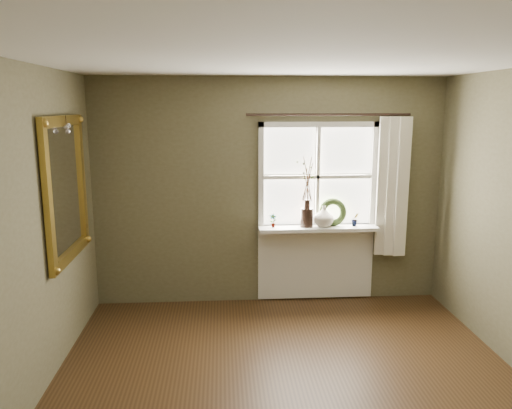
{
  "coord_description": "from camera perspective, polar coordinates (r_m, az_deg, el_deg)",
  "views": [
    {
      "loc": [
        -0.54,
        -3.36,
        2.28
      ],
      "look_at": [
        -0.2,
        1.55,
        1.3
      ],
      "focal_mm": 35.0,
      "sensor_mm": 36.0,
      "label": 1
    }
  ],
  "objects": [
    {
      "name": "window_apron",
      "position": [
        5.98,
        6.81,
        -6.54
      ],
      "size": [
        1.36,
        0.04,
        0.88
      ],
      "primitive_type": "cube",
      "color": "silver",
      "rests_on": "ground"
    },
    {
      "name": "cream_vase",
      "position": [
        5.73,
        7.75,
        -1.32
      ],
      "size": [
        0.27,
        0.27,
        0.24
      ],
      "primitive_type": "imported",
      "rotation": [
        0.0,
        0.0,
        0.21
      ],
      "color": "beige",
      "rests_on": "window_sill"
    },
    {
      "name": "gilt_mirror",
      "position": [
        4.87,
        -20.89,
        1.72
      ],
      "size": [
        0.1,
        1.11,
        1.32
      ],
      "color": "white",
      "rests_on": "wall_left"
    },
    {
      "name": "curtain",
      "position": [
        5.89,
        15.26,
        1.93
      ],
      "size": [
        0.36,
        0.12,
        1.59
      ],
      "primitive_type": "cube",
      "color": "silver",
      "rests_on": "wall_back"
    },
    {
      "name": "wreath",
      "position": [
        5.8,
        8.78,
        -1.2
      ],
      "size": [
        0.33,
        0.17,
        0.33
      ],
      "primitive_type": "torus",
      "rotation": [
        1.36,
        0.0,
        0.08
      ],
      "color": "#2C3D1B",
      "rests_on": "window_sill"
    },
    {
      "name": "wall_back",
      "position": [
        5.77,
        1.5,
        1.48
      ],
      "size": [
        4.0,
        0.1,
        2.6
      ],
      "primitive_type": "cube",
      "color": "brown",
      "rests_on": "ground"
    },
    {
      "name": "wall_left",
      "position": [
        3.81,
        -27.22,
        -4.95
      ],
      "size": [
        0.1,
        4.5,
        2.6
      ],
      "primitive_type": "cube",
      "color": "brown",
      "rests_on": "ground"
    },
    {
      "name": "ceiling",
      "position": [
        3.42,
        5.43,
        16.57
      ],
      "size": [
        4.5,
        4.5,
        0.0
      ],
      "primitive_type": "plane",
      "color": "silver",
      "rests_on": "ground"
    },
    {
      "name": "window_sill",
      "position": [
        5.75,
        7.11,
        -2.7
      ],
      "size": [
        1.36,
        0.26,
        0.04
      ],
      "primitive_type": "cube",
      "color": "silver",
      "rests_on": "wall_back"
    },
    {
      "name": "potted_plant_right",
      "position": [
        5.83,
        11.26,
        -1.66
      ],
      "size": [
        0.1,
        0.09,
        0.16
      ],
      "primitive_type": "imported",
      "rotation": [
        0.0,
        0.0,
        0.3
      ],
      "color": "#2C3D1B",
      "rests_on": "window_sill"
    },
    {
      "name": "potted_plant_left",
      "position": [
        5.65,
        1.96,
        -1.85
      ],
      "size": [
        0.08,
        0.06,
        0.16
      ],
      "primitive_type": "imported",
      "rotation": [
        0.0,
        0.0,
        -0.04
      ],
      "color": "#2C3D1B",
      "rests_on": "window_sill"
    },
    {
      "name": "dark_jug",
      "position": [
        5.7,
        5.82,
        -1.48
      ],
      "size": [
        0.19,
        0.19,
        0.22
      ],
      "primitive_type": "cylinder",
      "rotation": [
        0.0,
        0.0,
        0.33
      ],
      "color": "black",
      "rests_on": "window_sill"
    },
    {
      "name": "window_frame",
      "position": [
        5.75,
        7.05,
        3.18
      ],
      "size": [
        1.36,
        0.06,
        1.24
      ],
      "color": "silver",
      "rests_on": "wall_back"
    },
    {
      "name": "curtain_rod",
      "position": [
        5.66,
        8.35,
        10.13
      ],
      "size": [
        1.84,
        0.03,
        0.03
      ],
      "primitive_type": "cylinder",
      "rotation": [
        0.0,
        1.57,
        0.0
      ],
      "color": "black",
      "rests_on": "wall_back"
    }
  ]
}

